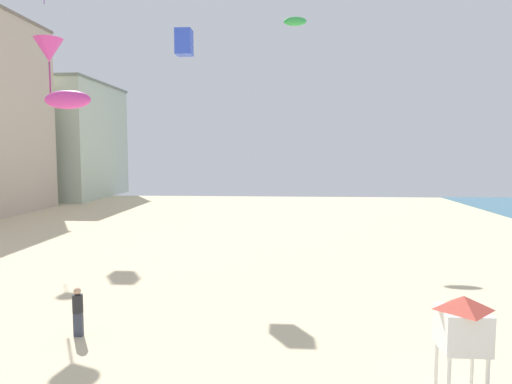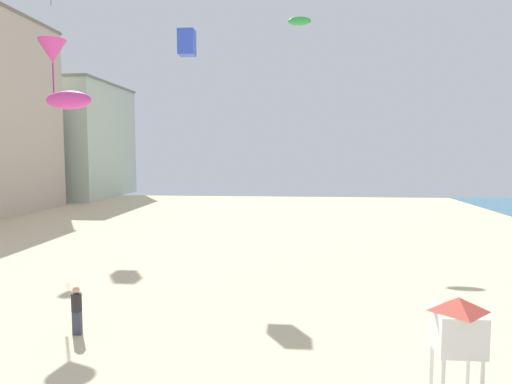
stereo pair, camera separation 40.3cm
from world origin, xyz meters
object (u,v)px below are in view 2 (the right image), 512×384
at_px(lifeguard_stand, 458,326).
at_px(kite_green_parafoil, 300,21).
at_px(kite_blue_box, 187,43).
at_px(kite_magenta_parafoil, 69,100).
at_px(kite_flyer, 77,308).
at_px(kite_magenta_delta, 52,51).

bearing_deg(lifeguard_stand, kite_green_parafoil, 112.50).
bearing_deg(kite_green_parafoil, kite_blue_box, -124.82).
xyz_separation_m(kite_magenta_parafoil, kite_blue_box, (2.69, 8.00, 3.92)).
distance_m(lifeguard_stand, kite_green_parafoil, 26.50).
height_order(kite_flyer, lifeguard_stand, lifeguard_stand).
height_order(kite_magenta_parafoil, kite_green_parafoil, kite_green_parafoil).
xyz_separation_m(kite_magenta_parafoil, kite_magenta_delta, (-2.86, 4.23, 2.76)).
relative_size(kite_magenta_parafoil, kite_blue_box, 1.31).
bearing_deg(kite_green_parafoil, kite_magenta_parafoil, -117.68).
distance_m(kite_magenta_parafoil, kite_magenta_delta, 5.81).
distance_m(lifeguard_stand, kite_magenta_delta, 20.39).
height_order(kite_magenta_parafoil, kite_blue_box, kite_blue_box).
relative_size(kite_flyer, kite_magenta_parafoil, 0.92).
bearing_deg(kite_flyer, kite_magenta_delta, -59.03).
distance_m(kite_flyer, kite_magenta_delta, 12.78).
distance_m(kite_flyer, kite_magenta_parafoil, 7.72).
xyz_separation_m(kite_blue_box, kite_green_parafoil, (6.13, 8.81, 3.42)).
height_order(kite_magenta_delta, kite_green_parafoil, kite_green_parafoil).
distance_m(kite_magenta_delta, kite_blue_box, 6.82).
bearing_deg(kite_blue_box, kite_flyer, -96.93).
xyz_separation_m(lifeguard_stand, kite_blue_box, (-9.87, 13.68, 10.10)).
relative_size(kite_blue_box, kite_green_parafoil, 0.82).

